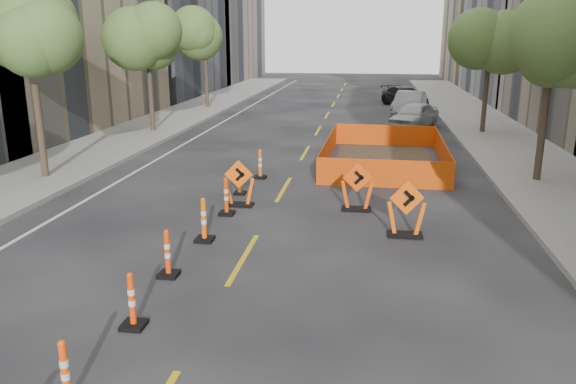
% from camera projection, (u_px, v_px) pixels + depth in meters
% --- Properties ---
extents(ground_plane, '(140.00, 140.00, 0.00)m').
position_uv_depth(ground_plane, '(188.00, 354.00, 8.87)').
color(ground_plane, black).
extents(sidewalk_left, '(4.00, 90.00, 0.15)m').
position_uv_depth(sidewalk_left, '(61.00, 165.00, 21.54)').
color(sidewalk_left, gray).
rests_on(sidewalk_left, ground).
extents(sidewalk_right, '(4.00, 90.00, 0.15)m').
position_uv_depth(sidewalk_right, '(555.00, 182.00, 19.03)').
color(sidewalk_right, gray).
rests_on(sidewalk_right, ground).
extents(bld_left_d, '(12.00, 16.00, 14.00)m').
position_uv_depth(bld_left_d, '(136.00, 9.00, 46.73)').
color(bld_left_d, '#4C4C51').
rests_on(bld_left_d, ground).
extents(bld_right_e, '(12.00, 14.00, 16.00)m').
position_uv_depth(bld_right_e, '(509.00, 6.00, 60.21)').
color(bld_right_e, tan).
rests_on(bld_right_e, ground).
extents(tree_l_b, '(2.80, 2.80, 5.95)m').
position_uv_depth(tree_l_b, '(30.00, 46.00, 18.36)').
color(tree_l_b, '#382B1E').
rests_on(tree_l_b, ground).
extents(tree_l_c, '(2.80, 2.80, 5.95)m').
position_uv_depth(tree_l_c, '(148.00, 43.00, 27.89)').
color(tree_l_c, '#382B1E').
rests_on(tree_l_c, ground).
extents(tree_l_d, '(2.80, 2.80, 5.95)m').
position_uv_depth(tree_l_d, '(205.00, 41.00, 37.42)').
color(tree_l_d, '#382B1E').
rests_on(tree_l_d, ground).
extents(tree_r_b, '(2.80, 2.80, 5.95)m').
position_uv_depth(tree_r_b, '(553.00, 46.00, 17.92)').
color(tree_r_b, '#382B1E').
rests_on(tree_r_b, ground).
extents(tree_r_c, '(2.80, 2.80, 5.95)m').
position_uv_depth(tree_r_c, '(490.00, 43.00, 27.45)').
color(tree_r_c, '#382B1E').
rests_on(tree_r_c, ground).
extents(channelizer_2, '(0.39, 0.39, 0.98)m').
position_uv_depth(channelizer_2, '(65.00, 373.00, 7.51)').
color(channelizer_2, '#FF450A').
rests_on(channelizer_2, ground).
extents(channelizer_3, '(0.40, 0.40, 1.02)m').
position_uv_depth(channelizer_3, '(132.00, 300.00, 9.54)').
color(channelizer_3, '#F03E0A').
rests_on(channelizer_3, ground).
extents(channelizer_4, '(0.41, 0.41, 1.03)m').
position_uv_depth(channelizer_4, '(167.00, 253.00, 11.59)').
color(channelizer_4, '#F73E0A').
rests_on(channelizer_4, ground).
extents(channelizer_5, '(0.43, 0.43, 1.10)m').
position_uv_depth(channelizer_5, '(204.00, 220.00, 13.59)').
color(channelizer_5, '#FF5E0A').
rests_on(channelizer_5, ground).
extents(channelizer_6, '(0.42, 0.42, 1.06)m').
position_uv_depth(channelizer_6, '(226.00, 196.00, 15.63)').
color(channelizer_6, '#D84009').
rests_on(channelizer_6, ground).
extents(channelizer_7, '(0.37, 0.37, 0.95)m').
position_uv_depth(channelizer_7, '(239.00, 180.00, 17.69)').
color(channelizer_7, '#FF630A').
rests_on(channelizer_7, ground).
extents(channelizer_8, '(0.41, 0.41, 1.05)m').
position_uv_depth(channelizer_8, '(260.00, 164.00, 19.68)').
color(channelizer_8, '#FF5B0A').
rests_on(channelizer_8, ground).
extents(chevron_sign_left, '(0.96, 0.63, 1.38)m').
position_uv_depth(chevron_sign_left, '(239.00, 183.00, 16.42)').
color(chevron_sign_left, '#FF5E0A').
rests_on(chevron_sign_left, ground).
extents(chevron_sign_center, '(1.04, 0.76, 1.40)m').
position_uv_depth(chevron_sign_center, '(357.00, 187.00, 15.99)').
color(chevron_sign_center, '#F94A0A').
rests_on(chevron_sign_center, ground).
extents(chevron_sign_right, '(1.07, 0.79, 1.44)m').
position_uv_depth(chevron_sign_right, '(406.00, 209.00, 13.88)').
color(chevron_sign_right, '#FF5C0A').
rests_on(chevron_sign_right, ground).
extents(safety_fence, '(4.61, 7.67, 0.95)m').
position_uv_depth(safety_fence, '(384.00, 151.00, 22.06)').
color(safety_fence, '#E9480C').
rests_on(safety_fence, ground).
extents(parked_car_near, '(3.25, 4.49, 1.42)m').
position_uv_depth(parked_car_near, '(414.00, 116.00, 30.23)').
color(parked_car_near, '#B4B3B5').
rests_on(parked_car_near, ground).
extents(parked_car_mid, '(2.51, 4.86, 1.53)m').
position_uv_depth(parked_car_mid, '(409.00, 104.00, 34.98)').
color(parked_car_mid, gray).
rests_on(parked_car_mid, ground).
extents(parked_car_far, '(3.67, 5.06, 1.36)m').
position_uv_depth(parked_car_far, '(404.00, 97.00, 40.02)').
color(parked_car_far, black).
rests_on(parked_car_far, ground).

